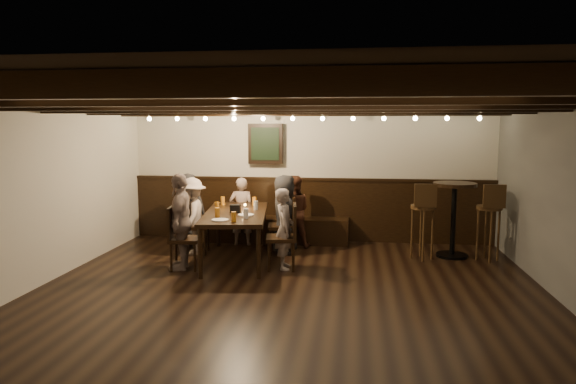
# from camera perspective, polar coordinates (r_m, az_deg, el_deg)

# --- Properties ---
(room) EXTENTS (7.00, 7.00, 7.00)m
(room) POSITION_cam_1_polar(r_m,az_deg,el_deg) (8.04, -0.31, 0.23)
(room) COLOR black
(room) RESTS_ON ground
(dining_table) EXTENTS (1.18, 2.14, 0.76)m
(dining_table) POSITION_cam_1_polar(r_m,az_deg,el_deg) (7.91, -5.83, -2.67)
(dining_table) COLOR black
(dining_table) RESTS_ON floor
(chair_left_near) EXTENTS (0.49, 0.49, 0.95)m
(chair_left_near) POSITION_cam_1_polar(r_m,az_deg,el_deg) (8.52, -10.35, -4.82)
(chair_left_near) COLOR black
(chair_left_near) RESTS_ON floor
(chair_left_far) EXTENTS (0.47, 0.47, 0.92)m
(chair_left_far) POSITION_cam_1_polar(r_m,az_deg,el_deg) (7.66, -11.51, -6.31)
(chair_left_far) COLOR black
(chair_left_far) RESTS_ON floor
(chair_right_near) EXTENTS (0.49, 0.49, 0.94)m
(chair_right_near) POSITION_cam_1_polar(r_m,az_deg,el_deg) (8.39, -0.59, -4.90)
(chair_right_near) COLOR black
(chair_right_near) RESTS_ON floor
(chair_right_far) EXTENTS (0.49, 0.49, 0.95)m
(chair_right_far) POSITION_cam_1_polar(r_m,az_deg,el_deg) (7.52, -0.61, -6.35)
(chair_right_far) COLOR black
(chair_right_far) RESTS_ON floor
(person_bench_left) EXTENTS (0.67, 0.49, 1.27)m
(person_bench_left) POSITION_cam_1_polar(r_m,az_deg,el_deg) (8.92, -11.05, -2.02)
(person_bench_left) COLOR #252427
(person_bench_left) RESTS_ON floor
(person_bench_centre) EXTENTS (0.47, 0.34, 1.19)m
(person_bench_centre) POSITION_cam_1_polar(r_m,az_deg,el_deg) (8.96, -5.19, -2.15)
(person_bench_centre) COLOR gray
(person_bench_centre) RESTS_ON floor
(person_bench_right) EXTENTS (0.66, 0.54, 1.23)m
(person_bench_right) POSITION_cam_1_polar(r_m,az_deg,el_deg) (8.77, 0.60, -2.17)
(person_bench_right) COLOR #552D1D
(person_bench_right) RESTS_ON floor
(person_left_near) EXTENTS (0.57, 0.86, 1.25)m
(person_left_near) POSITION_cam_1_polar(r_m,az_deg,el_deg) (8.46, -10.60, -2.61)
(person_left_near) COLOR #BDABA0
(person_left_near) RESTS_ON floor
(person_left_far) EXTENTS (0.45, 0.86, 1.40)m
(person_left_far) POSITION_cam_1_polar(r_m,az_deg,el_deg) (7.58, -11.82, -3.22)
(person_left_far) COLOR gray
(person_left_far) RESTS_ON floor
(person_right_near) EXTENTS (0.49, 0.68, 1.29)m
(person_right_near) POSITION_cam_1_polar(r_m,az_deg,el_deg) (8.32, -0.38, -2.51)
(person_right_near) COLOR black
(person_right_near) RESTS_ON floor
(person_right_far) EXTENTS (0.34, 0.47, 1.18)m
(person_right_far) POSITION_cam_1_polar(r_m,az_deg,el_deg) (7.45, -0.38, -4.11)
(person_right_far) COLOR gray
(person_right_far) RESTS_ON floor
(pint_a) EXTENTS (0.07, 0.07, 0.14)m
(pint_a) POSITION_cam_1_polar(r_m,az_deg,el_deg) (8.60, -7.26, -0.97)
(pint_a) COLOR #BF7219
(pint_a) RESTS_ON dining_table
(pint_b) EXTENTS (0.07, 0.07, 0.14)m
(pint_b) POSITION_cam_1_polar(r_m,az_deg,el_deg) (8.51, -3.75, -1.02)
(pint_b) COLOR #BF7219
(pint_b) RESTS_ON dining_table
(pint_c) EXTENTS (0.07, 0.07, 0.14)m
(pint_c) POSITION_cam_1_polar(r_m,az_deg,el_deg) (8.02, -7.91, -1.60)
(pint_c) COLOR #BF7219
(pint_c) RESTS_ON dining_table
(pint_d) EXTENTS (0.07, 0.07, 0.14)m
(pint_d) POSITION_cam_1_polar(r_m,az_deg,el_deg) (8.06, -3.59, -1.50)
(pint_d) COLOR silver
(pint_d) RESTS_ON dining_table
(pint_e) EXTENTS (0.07, 0.07, 0.14)m
(pint_e) POSITION_cam_1_polar(r_m,az_deg,el_deg) (7.47, -7.85, -2.27)
(pint_e) COLOR #BF7219
(pint_e) RESTS_ON dining_table
(pint_f) EXTENTS (0.07, 0.07, 0.14)m
(pint_f) POSITION_cam_1_polar(r_m,az_deg,el_deg) (7.33, -4.69, -2.41)
(pint_f) COLOR silver
(pint_f) RESTS_ON dining_table
(pint_g) EXTENTS (0.07, 0.07, 0.14)m
(pint_g) POSITION_cam_1_polar(r_m,az_deg,el_deg) (7.10, -6.05, -2.75)
(pint_g) COLOR #BF7219
(pint_g) RESTS_ON dining_table
(plate_near) EXTENTS (0.24, 0.24, 0.01)m
(plate_near) POSITION_cam_1_polar(r_m,az_deg,el_deg) (7.23, -7.55, -3.09)
(plate_near) COLOR white
(plate_near) RESTS_ON dining_table
(plate_far) EXTENTS (0.24, 0.24, 0.01)m
(plate_far) POSITION_cam_1_polar(r_m,az_deg,el_deg) (7.59, -4.70, -2.55)
(plate_far) COLOR white
(plate_far) RESTS_ON dining_table
(condiment_caddy) EXTENTS (0.15, 0.10, 0.12)m
(condiment_caddy) POSITION_cam_1_polar(r_m,az_deg,el_deg) (7.84, -5.88, -1.85)
(condiment_caddy) COLOR black
(condiment_caddy) RESTS_ON dining_table
(candle) EXTENTS (0.05, 0.05, 0.05)m
(candle) POSITION_cam_1_polar(r_m,az_deg,el_deg) (8.18, -4.80, -1.70)
(candle) COLOR beige
(candle) RESTS_ON dining_table
(high_top_table) EXTENTS (0.67, 0.67, 1.19)m
(high_top_table) POSITION_cam_1_polar(r_m,az_deg,el_deg) (8.49, 17.94, -1.75)
(high_top_table) COLOR black
(high_top_table) RESTS_ON floor
(bar_stool_left) EXTENTS (0.38, 0.39, 1.20)m
(bar_stool_left) POSITION_cam_1_polar(r_m,az_deg,el_deg) (8.27, 14.69, -4.20)
(bar_stool_left) COLOR #3D2913
(bar_stool_left) RESTS_ON floor
(bar_stool_right) EXTENTS (0.38, 0.40, 1.20)m
(bar_stool_right) POSITION_cam_1_polar(r_m,az_deg,el_deg) (8.50, 21.37, -4.16)
(bar_stool_right) COLOR #3D2913
(bar_stool_right) RESTS_ON floor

